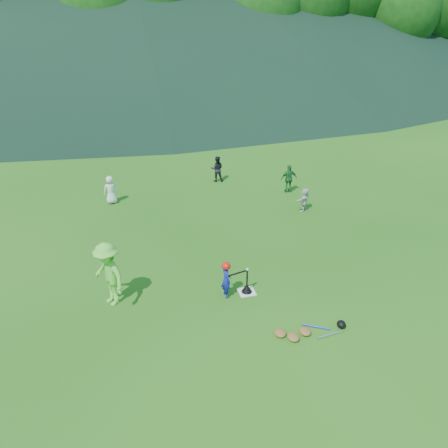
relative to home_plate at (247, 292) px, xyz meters
name	(u,v)px	position (x,y,z in m)	size (l,w,h in m)	color
ground	(247,292)	(0.00, 0.00, -0.01)	(120.00, 120.00, 0.00)	#1C5112
home_plate	(247,292)	(0.00, 0.00, 0.00)	(0.45, 0.45, 0.02)	silver
baseball	(247,269)	(0.00, 0.00, 0.73)	(0.08, 0.08, 0.08)	white
batter_child	(226,280)	(-0.59, -0.02, 0.51)	(0.38, 0.25, 1.03)	navy
adult_coach	(108,274)	(-3.61, 0.44, 0.88)	(1.15, 0.66, 1.79)	#63CF3D
fielder_a	(111,190)	(-3.42, 7.23, 0.56)	(0.55, 0.36, 1.13)	silver
fielder_b	(217,169)	(1.25, 8.57, 0.57)	(0.56, 0.44, 1.16)	black
fielder_c	(289,179)	(3.86, 6.52, 0.60)	(0.71, 0.30, 1.21)	#1E642D
fielder_d	(304,200)	(3.73, 4.62, 0.45)	(0.85, 0.27, 0.92)	silver
batting_tee	(247,288)	(0.00, 0.00, 0.12)	(0.30, 0.30, 0.68)	black
batter_gear	(227,267)	(-0.57, -0.02, 0.92)	(0.73, 0.26, 0.39)	red
equipment_pile	(305,331)	(0.86, -1.99, 0.06)	(1.80, 0.61, 0.19)	olive
outfield_fence	(147,93)	(0.00, 28.00, 0.69)	(70.07, 0.08, 1.33)	gray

